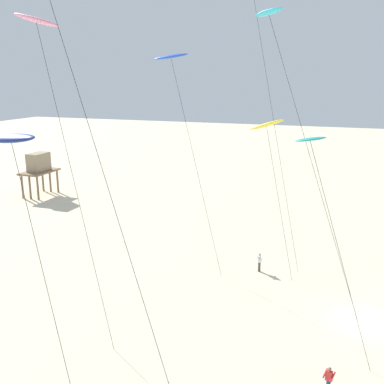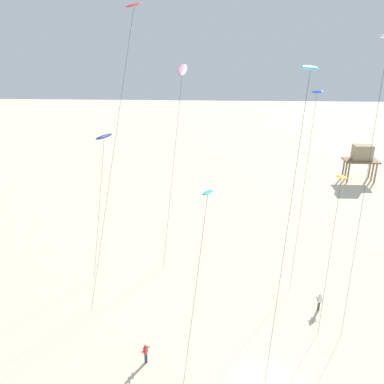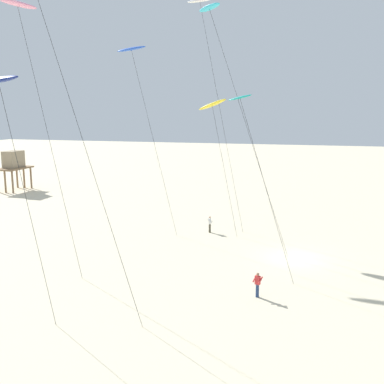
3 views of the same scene
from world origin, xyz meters
TOP-DOWN VIEW (x-y plane):
  - ground_plane at (0.00, 0.00)m, footprint 260.00×260.00m
  - kite_blue at (5.47, 16.57)m, footprint 2.20×6.68m
  - kite_teal at (-4.32, 4.00)m, footprint 2.03×5.32m
  - kite_yellow at (5.97, 8.53)m, footprint 1.91×4.44m
  - kite_white at (8.49, 10.43)m, footprint 2.21×6.37m
  - kite_cyan at (2.56, 7.97)m, footprint 3.72×8.84m
  - kite_pink at (-7.09, 19.97)m, footprint 2.40×6.99m
  - kite_flyer_nearest at (-8.70, 1.95)m, footprint 0.66×0.68m
  - kite_flyer_middle at (5.72, 8.64)m, footprint 0.59×0.56m
  - stilt_house at (21.02, 43.29)m, footprint 5.55×3.23m

SIDE VIEW (x-z plane):
  - ground_plane at x=0.00m, z-range 0.00..0.00m
  - kite_flyer_nearest at x=-8.70m, z-range 0.06..1.73m
  - kite_flyer_middle at x=5.72m, z-range 0.06..1.73m
  - stilt_house at x=21.02m, z-range 1.26..7.37m
  - kite_yellow at x=5.97m, z-range 5.95..19.29m
  - kite_teal at x=-4.32m, z-range 6.03..19.32m
  - kite_blue at x=5.47m, z-range 8.69..27.14m
  - kite_pink at x=-7.09m, z-range 9.38..29.72m
  - kite_cyan at x=2.56m, z-range 9.94..31.04m
  - kite_white at x=8.49m, z-range 11.02..34.16m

